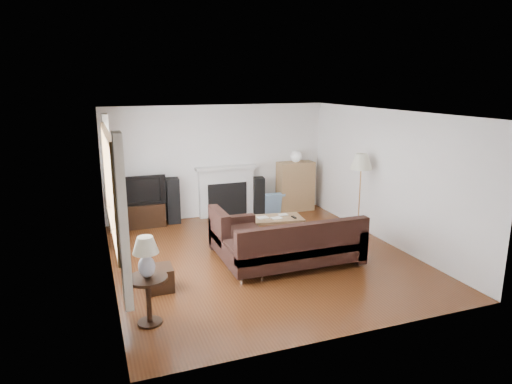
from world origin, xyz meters
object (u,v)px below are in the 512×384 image
object	(u,v)px
floor_lamp	(360,195)
side_table	(149,301)
tv_stand	(140,215)
bookshelf	(295,186)
sectional_sofa	(295,244)
coffee_table	(275,227)

from	to	relation	value
floor_lamp	side_table	world-z (taller)	floor_lamp
tv_stand	bookshelf	world-z (taller)	bookshelf
tv_stand	bookshelf	distance (m)	3.62
sectional_sofa	coffee_table	distance (m)	1.49
sectional_sofa	tv_stand	bearing A→B (deg)	124.58
tv_stand	coffee_table	xyz separation A→B (m)	(2.39, -1.64, -0.04)
coffee_table	tv_stand	bearing A→B (deg)	153.06
sectional_sofa	side_table	distance (m)	2.70
floor_lamp	side_table	size ratio (longest dim) A/B	2.59
tv_stand	sectional_sofa	size ratio (longest dim) A/B	0.41
sectional_sofa	side_table	bearing A→B (deg)	-157.78
sectional_sofa	floor_lamp	xyz separation A→B (m)	(1.87, 1.03, 0.43)
bookshelf	floor_lamp	world-z (taller)	floor_lamp
coffee_table	sectional_sofa	bearing A→B (deg)	-92.31
bookshelf	coffee_table	bearing A→B (deg)	-126.11
tv_stand	bookshelf	xyz separation A→B (m)	(3.60, 0.02, 0.33)
sectional_sofa	side_table	size ratio (longest dim) A/B	3.86
coffee_table	side_table	distance (m)	3.70
bookshelf	side_table	bearing A→B (deg)	-133.76
tv_stand	floor_lamp	size ratio (longest dim) A/B	0.61
bookshelf	coffee_table	distance (m)	2.10
tv_stand	bookshelf	size ratio (longest dim) A/B	0.86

